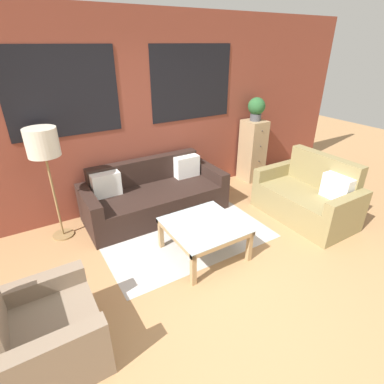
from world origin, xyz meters
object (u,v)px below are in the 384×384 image
(armchair_corner, at_px, (43,335))
(drawer_cabinet, at_px, (252,151))
(couch_dark, at_px, (155,196))
(coffee_table, at_px, (204,229))
(potted_plant, at_px, (256,108))
(settee_vintage, at_px, (308,198))
(floor_lamp, at_px, (43,147))

(armchair_corner, height_order, drawer_cabinet, drawer_cabinet)
(couch_dark, height_order, coffee_table, couch_dark)
(couch_dark, relative_size, drawer_cabinet, 1.87)
(couch_dark, distance_m, potted_plant, 2.37)
(couch_dark, distance_m, settee_vintage, 2.29)
(settee_vintage, distance_m, coffee_table, 1.80)
(settee_vintage, xyz_separation_m, armchair_corner, (-3.67, -0.43, -0.03))
(settee_vintage, height_order, potted_plant, potted_plant)
(settee_vintage, height_order, coffee_table, settee_vintage)
(armchair_corner, bearing_deg, drawer_cabinet, 26.51)
(couch_dark, bearing_deg, floor_lamp, 176.57)
(armchair_corner, height_order, coffee_table, armchair_corner)
(couch_dark, xyz_separation_m, potted_plant, (2.11, 0.21, 1.07))
(floor_lamp, xyz_separation_m, potted_plant, (3.46, 0.13, 0.08))
(armchair_corner, relative_size, drawer_cabinet, 0.75)
(couch_dark, xyz_separation_m, drawer_cabinet, (2.11, 0.21, 0.28))
(drawer_cabinet, distance_m, potted_plant, 0.78)
(settee_vintage, height_order, drawer_cabinet, drawer_cabinet)
(coffee_table, distance_m, floor_lamp, 2.14)
(settee_vintage, bearing_deg, couch_dark, 145.48)
(floor_lamp, bearing_deg, drawer_cabinet, 2.20)
(couch_dark, relative_size, settee_vintage, 1.49)
(settee_vintage, distance_m, drawer_cabinet, 1.55)
(couch_dark, height_order, drawer_cabinet, drawer_cabinet)
(settee_vintage, bearing_deg, coffee_table, 178.13)
(armchair_corner, bearing_deg, potted_plant, 26.51)
(couch_dark, bearing_deg, settee_vintage, -34.52)
(drawer_cabinet, bearing_deg, settee_vintage, -98.58)
(coffee_table, height_order, drawer_cabinet, drawer_cabinet)
(potted_plant, bearing_deg, coffee_table, -144.46)
(couch_dark, height_order, floor_lamp, floor_lamp)
(potted_plant, bearing_deg, couch_dark, -174.22)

